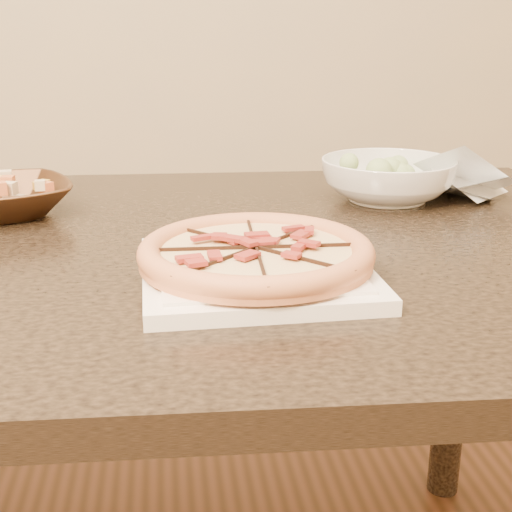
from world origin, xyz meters
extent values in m
cube|color=#37291C|center=(0.15, 0.18, 0.73)|extent=(1.49, 0.99, 0.04)
cylinder|color=#37291C|center=(0.79, 0.57, 0.35)|extent=(0.07, 0.07, 0.71)
cube|color=white|center=(0.28, 0.01, 0.76)|extent=(0.27, 0.27, 0.02)
cube|color=white|center=(0.28, 0.01, 0.77)|extent=(0.23, 0.23, 0.00)
cylinder|color=#CD7852|center=(0.28, 0.01, 0.78)|extent=(0.27, 0.27, 0.01)
torus|color=#CD7852|center=(0.28, 0.01, 0.79)|extent=(0.28, 0.28, 0.03)
cylinder|color=#F3E79E|center=(0.28, 0.01, 0.79)|extent=(0.22, 0.22, 0.01)
cube|color=black|center=(0.28, 0.01, 0.79)|extent=(0.01, 0.27, 0.01)
cube|color=black|center=(0.28, 0.01, 0.79)|extent=(0.19, 0.20, 0.01)
cube|color=black|center=(0.28, 0.01, 0.79)|extent=(0.27, 0.01, 0.01)
cube|color=black|center=(0.28, 0.01, 0.79)|extent=(0.20, 0.19, 0.01)
cube|color=#9B312B|center=(0.30, 0.01, 0.79)|extent=(0.02, 0.01, 0.00)
cube|color=#9B312B|center=(0.32, 0.02, 0.79)|extent=(0.03, 0.02, 0.00)
cube|color=#9B312B|center=(0.34, 0.05, 0.79)|extent=(0.03, 0.02, 0.00)
cube|color=#9B312B|center=(0.30, 0.03, 0.79)|extent=(0.03, 0.03, 0.00)
cube|color=#9B312B|center=(0.30, 0.06, 0.79)|extent=(0.02, 0.03, 0.00)
cube|color=#9B312B|center=(0.28, 0.09, 0.79)|extent=(0.01, 0.02, 0.00)
cube|color=#9B312B|center=(0.27, 0.04, 0.79)|extent=(0.02, 0.03, 0.00)
cube|color=#9B312B|center=(0.25, 0.06, 0.79)|extent=(0.02, 0.03, 0.00)
cube|color=#9B312B|center=(0.21, 0.06, 0.79)|extent=(0.03, 0.03, 0.00)
cube|color=#9B312B|center=(0.24, 0.02, 0.79)|extent=(0.03, 0.02, 0.00)
cube|color=#9B312B|center=(0.21, 0.01, 0.79)|extent=(0.02, 0.01, 0.00)
cube|color=#9B312B|center=(0.26, 0.00, 0.79)|extent=(0.03, 0.02, 0.00)
cube|color=#9B312B|center=(0.24, -0.02, 0.79)|extent=(0.03, 0.02, 0.00)
cube|color=#9B312B|center=(0.23, -0.05, 0.79)|extent=(0.03, 0.03, 0.00)
cube|color=#9B312B|center=(0.27, -0.02, 0.79)|extent=(0.02, 0.03, 0.00)
cube|color=#9B312B|center=(0.28, -0.05, 0.79)|extent=(0.01, 0.02, 0.00)
cube|color=#9B312B|center=(0.30, -0.07, 0.79)|extent=(0.02, 0.03, 0.00)
cube|color=#9B312B|center=(0.30, -0.02, 0.79)|extent=(0.02, 0.03, 0.00)
cube|color=#9B312B|center=(0.33, -0.03, 0.79)|extent=(0.03, 0.03, 0.00)
cube|color=#9B312B|center=(0.30, 0.00, 0.79)|extent=(0.03, 0.02, 0.00)
imported|color=brown|center=(-0.08, 0.35, 0.78)|extent=(0.28, 0.28, 0.05)
cube|color=#C46233|center=(-0.06, 0.36, 0.82)|extent=(0.03, 0.03, 0.03)
cube|color=gold|center=(-0.05, 0.37, 0.82)|extent=(0.03, 0.03, 0.03)
cube|color=#CDB18A|center=(-0.05, 0.38, 0.82)|extent=(0.03, 0.03, 0.03)
cube|color=#C46233|center=(-0.07, 0.36, 0.82)|extent=(0.03, 0.03, 0.03)
cube|color=gold|center=(-0.07, 0.37, 0.82)|extent=(0.03, 0.03, 0.03)
cube|color=#CDB18A|center=(-0.08, 0.39, 0.82)|extent=(0.03, 0.03, 0.03)
cube|color=gold|center=(-0.06, 0.32, 0.82)|extent=(0.03, 0.03, 0.03)
cube|color=#C46233|center=(-0.06, 0.34, 0.82)|extent=(0.03, 0.03, 0.03)
cube|color=gold|center=(-0.05, 0.34, 0.82)|extent=(0.03, 0.03, 0.03)
imported|color=white|center=(0.55, 0.37, 0.79)|extent=(0.24, 0.24, 0.07)
sphere|color=#90B664|center=(0.55, 0.37, 0.84)|extent=(0.04, 0.04, 0.04)
sphere|color=#90B664|center=(0.57, 0.38, 0.84)|extent=(0.04, 0.04, 0.04)
sphere|color=#90B664|center=(0.57, 0.41, 0.84)|extent=(0.04, 0.04, 0.04)
sphere|color=#90B664|center=(0.55, 0.38, 0.84)|extent=(0.04, 0.04, 0.04)
sphere|color=#90B664|center=(0.53, 0.39, 0.84)|extent=(0.04, 0.04, 0.04)
sphere|color=#90B664|center=(0.55, 0.37, 0.84)|extent=(0.04, 0.04, 0.04)
sphere|color=#90B664|center=(0.53, 0.36, 0.84)|extent=(0.04, 0.04, 0.04)
sphere|color=#90B664|center=(0.54, 0.33, 0.84)|extent=(0.04, 0.04, 0.04)
sphere|color=#90B664|center=(0.56, 0.36, 0.84)|extent=(0.04, 0.04, 0.04)
sphere|color=#90B664|center=(0.58, 0.35, 0.84)|extent=(0.04, 0.04, 0.04)
cube|color=#C46317|center=(0.58, 0.39, 0.83)|extent=(0.02, 0.02, 0.01)
cube|color=#C46317|center=(0.53, 0.35, 0.83)|extent=(0.02, 0.02, 0.01)
camera|label=1|loc=(0.18, -0.78, 1.04)|focal=50.00mm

